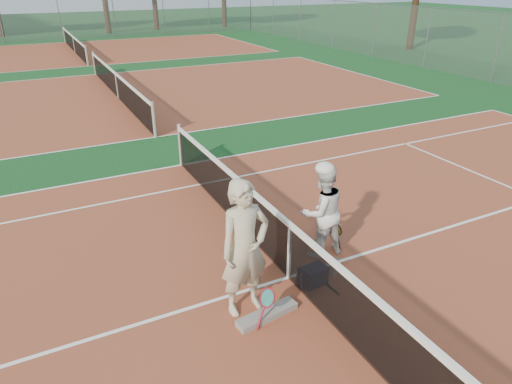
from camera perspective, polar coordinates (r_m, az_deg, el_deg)
ground at (r=7.61m, az=4.07°, el=-10.62°), size 130.00×130.00×0.00m
court_main at (r=7.60m, az=4.07°, el=-10.60°), size 23.77×10.97×0.01m
court_far_a at (r=19.53m, az=-16.81°, el=11.16°), size 23.77×10.97×0.01m
court_far_b at (r=32.71m, az=-21.66°, el=15.90°), size 23.77×10.97×0.01m
net_main at (r=7.32m, az=4.20°, el=-7.39°), size 0.10×10.98×1.02m
net_far_a at (r=19.42m, az=-17.00°, el=12.61°), size 0.10×10.98×1.02m
net_far_b at (r=32.64m, az=-21.81°, el=16.77°), size 0.10×10.98×1.02m
fence_back at (r=39.48m, az=-23.32°, el=19.22°), size 32.00×0.06×3.00m
player_a at (r=6.39m, az=-1.40°, el=-7.08°), size 0.80×0.56×2.07m
player_b at (r=7.84m, az=8.23°, el=-2.46°), size 0.82×0.64×1.67m
racket_red at (r=6.60m, az=1.40°, el=-14.10°), size 0.40×0.38×0.54m
racket_black_held at (r=8.22m, az=9.96°, el=-5.54°), size 0.26×0.31×0.58m
racket_spare at (r=7.61m, az=8.03°, el=-10.65°), size 0.31×0.62×0.04m
sports_bag_navy at (r=7.42m, az=7.26°, el=-10.32°), size 0.42×0.31×0.31m
sports_bag_purple at (r=7.41m, az=6.65°, el=-10.55°), size 0.39×0.31×0.28m
net_cover_canvas at (r=6.80m, az=1.40°, el=-15.06°), size 0.99×0.36×0.10m
water_bottle at (r=7.64m, az=9.84°, el=-9.39°), size 0.09×0.09×0.30m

